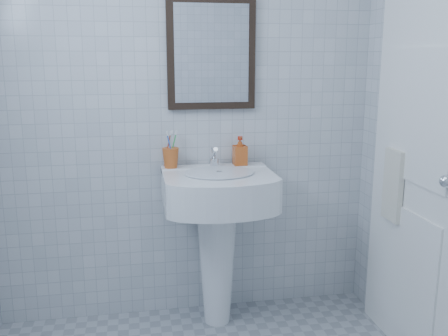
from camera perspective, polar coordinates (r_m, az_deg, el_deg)
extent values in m
cube|color=silver|center=(2.88, -4.46, 6.92)|extent=(2.20, 0.02, 2.50)
cube|color=silver|center=(0.60, 20.76, -15.38)|extent=(2.20, 0.02, 2.50)
cone|color=white|center=(2.94, -0.81, -10.59)|extent=(0.24, 0.24, 0.75)
cube|color=white|center=(2.74, -0.65, -2.42)|extent=(0.60, 0.43, 0.18)
cube|color=white|center=(2.88, -1.21, -0.03)|extent=(0.60, 0.11, 0.03)
cylinder|color=white|center=(2.69, -0.54, -0.51)|extent=(0.38, 0.38, 0.01)
cylinder|color=silver|center=(2.85, -1.13, 0.65)|extent=(0.05, 0.05, 0.05)
cylinder|color=silver|center=(2.82, -1.09, 1.75)|extent=(0.03, 0.09, 0.08)
cylinder|color=silver|center=(2.86, -1.20, 1.49)|extent=(0.03, 0.05, 0.09)
imported|color=#BC3712|center=(2.88, 1.84, 1.99)|extent=(0.08, 0.08, 0.17)
cube|color=black|center=(2.87, -1.45, 12.93)|extent=(0.50, 0.04, 0.62)
cube|color=white|center=(2.85, -1.39, 12.94)|extent=(0.42, 0.00, 0.54)
cube|color=white|center=(2.65, 21.17, 0.15)|extent=(0.04, 0.80, 2.00)
torus|color=silver|center=(2.75, 19.38, 1.78)|extent=(0.01, 0.18, 0.18)
cube|color=white|center=(2.77, 18.76, -1.89)|extent=(0.03, 0.16, 0.38)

